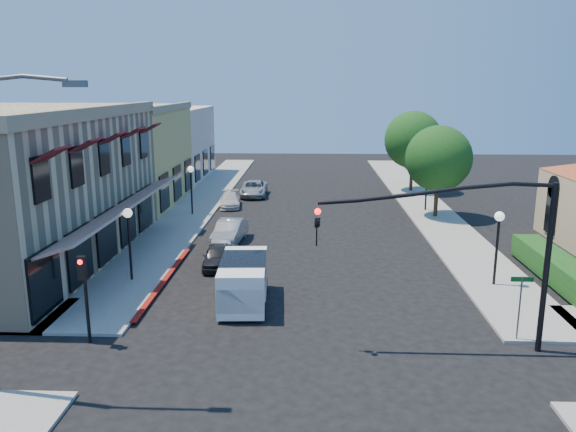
{
  "coord_description": "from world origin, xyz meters",
  "views": [
    {
      "loc": [
        -0.07,
        -16.98,
        9.1
      ],
      "look_at": [
        -1.18,
        10.92,
        2.6
      ],
      "focal_mm": 35.0,
      "sensor_mm": 36.0,
      "label": 1
    }
  ],
  "objects_px": {
    "parked_car_b": "(230,232)",
    "parked_car_d": "(254,189)",
    "street_name_sign": "(520,298)",
    "parked_car_c": "(230,200)",
    "lamppost_right_far": "(427,175)",
    "white_van": "(243,279)",
    "street_tree_b": "(413,140)",
    "secondary_signal": "(84,283)",
    "parked_car_a": "(217,256)",
    "lamppost_left_far": "(191,178)",
    "street_tree_a": "(439,158)",
    "signal_mast_arm": "(485,238)",
    "lamppost_left_near": "(128,226)",
    "lamppost_right_near": "(498,230)"
  },
  "relations": [
    {
      "from": "street_tree_a",
      "to": "lamppost_left_near",
      "type": "relative_size",
      "value": 1.82
    },
    {
      "from": "signal_mast_arm",
      "to": "secondary_signal",
      "type": "height_order",
      "value": "signal_mast_arm"
    },
    {
      "from": "street_tree_b",
      "to": "white_van",
      "type": "distance_m",
      "value": 29.23
    },
    {
      "from": "secondary_signal",
      "to": "parked_car_d",
      "type": "xyz_separation_m",
      "value": [
        3.2,
        28.03,
        -1.68
      ]
    },
    {
      "from": "signal_mast_arm",
      "to": "parked_car_a",
      "type": "bearing_deg",
      "value": 140.13
    },
    {
      "from": "street_tree_a",
      "to": "lamppost_right_near",
      "type": "relative_size",
      "value": 1.82
    },
    {
      "from": "lamppost_left_near",
      "to": "parked_car_c",
      "type": "relative_size",
      "value": 0.97
    },
    {
      "from": "secondary_signal",
      "to": "lamppost_left_near",
      "type": "xyz_separation_m",
      "value": [
        -0.5,
        6.59,
        0.42
      ]
    },
    {
      "from": "parked_car_b",
      "to": "parked_car_d",
      "type": "relative_size",
      "value": 0.9
    },
    {
      "from": "lamppost_left_near",
      "to": "parked_car_d",
      "type": "height_order",
      "value": "lamppost_left_near"
    },
    {
      "from": "lamppost_left_far",
      "to": "parked_car_b",
      "type": "height_order",
      "value": "lamppost_left_far"
    },
    {
      "from": "parked_car_a",
      "to": "street_name_sign",
      "type": "bearing_deg",
      "value": -37.68
    },
    {
      "from": "street_tree_a",
      "to": "white_van",
      "type": "height_order",
      "value": "street_tree_a"
    },
    {
      "from": "parked_car_a",
      "to": "parked_car_b",
      "type": "xyz_separation_m",
      "value": [
        0.0,
        4.57,
        0.11
      ]
    },
    {
      "from": "street_name_sign",
      "to": "lamppost_left_near",
      "type": "xyz_separation_m",
      "value": [
        -16.0,
        5.8,
        1.04
      ]
    },
    {
      "from": "secondary_signal",
      "to": "white_van",
      "type": "relative_size",
      "value": 0.75
    },
    {
      "from": "parked_car_b",
      "to": "parked_car_d",
      "type": "distance_m",
      "value": 14.47
    },
    {
      "from": "parked_car_c",
      "to": "parked_car_d",
      "type": "xyz_separation_m",
      "value": [
        1.4,
        4.43,
        0.1
      ]
    },
    {
      "from": "parked_car_d",
      "to": "street_tree_b",
      "type": "bearing_deg",
      "value": 9.63
    },
    {
      "from": "street_tree_b",
      "to": "secondary_signal",
      "type": "bearing_deg",
      "value": -118.77
    },
    {
      "from": "secondary_signal",
      "to": "lamppost_right_far",
      "type": "relative_size",
      "value": 0.93
    },
    {
      "from": "street_name_sign",
      "to": "parked_car_c",
      "type": "relative_size",
      "value": 0.68
    },
    {
      "from": "street_tree_b",
      "to": "signal_mast_arm",
      "type": "relative_size",
      "value": 0.88
    },
    {
      "from": "street_tree_a",
      "to": "signal_mast_arm",
      "type": "distance_m",
      "value": 20.71
    },
    {
      "from": "lamppost_left_near",
      "to": "parked_car_a",
      "type": "distance_m",
      "value": 4.91
    },
    {
      "from": "signal_mast_arm",
      "to": "lamppost_left_far",
      "type": "relative_size",
      "value": 2.24
    },
    {
      "from": "street_tree_a",
      "to": "parked_car_a",
      "type": "bearing_deg",
      "value": -139.53
    },
    {
      "from": "secondary_signal",
      "to": "street_name_sign",
      "type": "relative_size",
      "value": 1.33
    },
    {
      "from": "street_name_sign",
      "to": "lamppost_left_far",
      "type": "distance_m",
      "value": 25.48
    },
    {
      "from": "secondary_signal",
      "to": "lamppost_left_far",
      "type": "xyz_separation_m",
      "value": [
        -0.5,
        20.59,
        0.42
      ]
    },
    {
      "from": "secondary_signal",
      "to": "lamppost_left_far",
      "type": "height_order",
      "value": "lamppost_left_far"
    },
    {
      "from": "street_tree_b",
      "to": "lamppost_left_near",
      "type": "distance_m",
      "value": 29.64
    },
    {
      "from": "white_van",
      "to": "lamppost_left_far",
      "type": "bearing_deg",
      "value": 108.82
    },
    {
      "from": "lamppost_right_far",
      "to": "white_van",
      "type": "relative_size",
      "value": 0.8
    },
    {
      "from": "secondary_signal",
      "to": "parked_car_b",
      "type": "height_order",
      "value": "secondary_signal"
    },
    {
      "from": "parked_car_a",
      "to": "parked_car_c",
      "type": "height_order",
      "value": "parked_car_a"
    },
    {
      "from": "parked_car_b",
      "to": "lamppost_left_far",
      "type": "bearing_deg",
      "value": 123.3
    },
    {
      "from": "parked_car_c",
      "to": "parked_car_d",
      "type": "relative_size",
      "value": 0.8
    },
    {
      "from": "signal_mast_arm",
      "to": "lamppost_right_near",
      "type": "height_order",
      "value": "signal_mast_arm"
    },
    {
      "from": "signal_mast_arm",
      "to": "lamppost_right_near",
      "type": "bearing_deg",
      "value": 67.88
    },
    {
      "from": "lamppost_right_near",
      "to": "parked_car_b",
      "type": "relative_size",
      "value": 0.87
    },
    {
      "from": "white_van",
      "to": "parked_car_a",
      "type": "height_order",
      "value": "white_van"
    },
    {
      "from": "street_name_sign",
      "to": "parked_car_d",
      "type": "height_order",
      "value": "street_name_sign"
    },
    {
      "from": "parked_car_a",
      "to": "parked_car_c",
      "type": "xyz_separation_m",
      "value": [
        -1.4,
        14.6,
        -0.03
      ]
    },
    {
      "from": "white_van",
      "to": "lamppost_right_near",
      "type": "bearing_deg",
      "value": 12.86
    },
    {
      "from": "street_name_sign",
      "to": "lamppost_right_near",
      "type": "height_order",
      "value": "lamppost_right_near"
    },
    {
      "from": "street_name_sign",
      "to": "lamppost_left_far",
      "type": "relative_size",
      "value": 0.7
    },
    {
      "from": "street_tree_a",
      "to": "parked_car_c",
      "type": "relative_size",
      "value": 1.76
    },
    {
      "from": "street_tree_b",
      "to": "parked_car_a",
      "type": "xyz_separation_m",
      "value": [
        -13.6,
        -21.6,
        -3.98
      ]
    },
    {
      "from": "parked_car_a",
      "to": "parked_car_d",
      "type": "relative_size",
      "value": 0.73
    }
  ]
}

